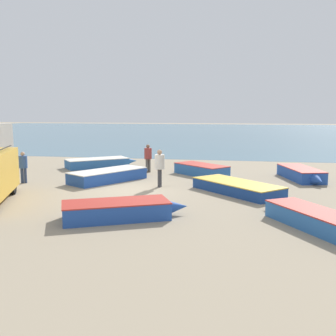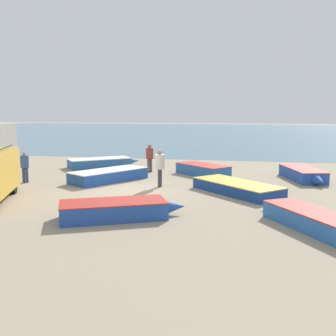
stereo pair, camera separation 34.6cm
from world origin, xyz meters
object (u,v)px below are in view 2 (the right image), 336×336
object	(u,v)px
fishing_rowboat_2	(102,163)
fisherman_0	(150,156)
fishing_rowboat_1	(235,187)
fishing_rowboat_5	(118,210)
fishing_rowboat_4	(315,221)
fishing_rowboat_6	(111,175)
fishing_rowboat_3	(303,174)
fisherman_1	(160,165)
fisherman_2	(25,164)
fishing_rowboat_0	(201,170)

from	to	relation	value
fishing_rowboat_2	fisherman_0	size ratio (longest dim) A/B	2.63
fishing_rowboat_1	fishing_rowboat_5	world-z (taller)	fishing_rowboat_5
fishing_rowboat_4	fishing_rowboat_6	distance (m)	11.56
fishing_rowboat_3	fishing_rowboat_2	bearing A→B (deg)	-116.37
fishing_rowboat_3	fisherman_0	distance (m)	8.83
fishing_rowboat_4	fisherman_1	bearing A→B (deg)	15.13
fishing_rowboat_5	fisherman_0	distance (m)	10.34
fishing_rowboat_3	fisherman_2	size ratio (longest dim) A/B	2.74
fishing_rowboat_2	fishing_rowboat_6	distance (m)	5.34
fishing_rowboat_0	fisherman_1	size ratio (longest dim) A/B	1.99
fishing_rowboat_1	fisherman_0	xyz separation A→B (m)	(-5.26, 5.05, 0.76)
fishing_rowboat_0	fisherman_0	xyz separation A→B (m)	(-3.16, 0.34, 0.70)
fishing_rowboat_4	fishing_rowboat_5	distance (m)	6.46
fishing_rowboat_6	fishing_rowboat_5	bearing A→B (deg)	-125.98
fisherman_1	fishing_rowboat_1	bearing A→B (deg)	-11.50
fishing_rowboat_1	fishing_rowboat_5	distance (m)	6.43
fisherman_0	fishing_rowboat_2	bearing A→B (deg)	24.25
fishing_rowboat_3	fisherman_2	distance (m)	14.69
fishing_rowboat_1	fisherman_0	size ratio (longest dim) A/B	2.67
fishing_rowboat_1	fisherman_1	xyz separation A→B (m)	(-3.65, 0.68, 0.84)
fishing_rowboat_0	fishing_rowboat_6	distance (m)	5.31
fishing_rowboat_6	fisherman_0	world-z (taller)	fisherman_0
fishing_rowboat_1	fisherman_1	distance (m)	3.81
fisherman_1	fishing_rowboat_3	bearing A→B (deg)	24.48
fishing_rowboat_1	fishing_rowboat_5	bearing A→B (deg)	98.36
fishing_rowboat_2	fisherman_2	size ratio (longest dim) A/B	2.74
fishing_rowboat_3	fishing_rowboat_5	xyz separation A→B (m)	(-7.31, -9.24, -0.01)
fishing_rowboat_4	fisherman_1	size ratio (longest dim) A/B	2.67
fisherman_0	fisherman_2	distance (m)	7.17
fishing_rowboat_2	fishing_rowboat_4	size ratio (longest dim) A/B	0.91
fishing_rowboat_6	fisherman_0	distance (m)	3.56
fishing_rowboat_4	fishing_rowboat_6	xyz separation A→B (m)	(-9.20, 7.01, 0.02)
fishing_rowboat_1	fishing_rowboat_2	distance (m)	11.10
fisherman_1	fishing_rowboat_0	bearing A→B (deg)	68.07
fishing_rowboat_0	fishing_rowboat_4	size ratio (longest dim) A/B	0.75
fishing_rowboat_2	fishing_rowboat_3	size ratio (longest dim) A/B	1.00
fishing_rowboat_1	fishing_rowboat_2	size ratio (longest dim) A/B	1.02
fishing_rowboat_4	fisherman_2	bearing A→B (deg)	35.47
fishing_rowboat_5	fishing_rowboat_4	bearing A→B (deg)	-25.74
fisherman_0	fishing_rowboat_6	bearing A→B (deg)	115.28
fishing_rowboat_0	fishing_rowboat_5	bearing A→B (deg)	121.43
fishing_rowboat_4	fishing_rowboat_3	bearing A→B (deg)	-36.95
fisherman_0	fisherman_1	xyz separation A→B (m)	(1.62, -4.36, 0.08)
fishing_rowboat_5	fisherman_2	xyz separation A→B (m)	(-6.91, 5.58, 0.66)
fishing_rowboat_2	fisherman_2	world-z (taller)	fisherman_2
fishing_rowboat_4	fisherman_2	distance (m)	14.52
fishing_rowboat_4	fisherman_1	world-z (taller)	fisherman_1
fishing_rowboat_4	fisherman_1	distance (m)	8.66
fishing_rowboat_2	fisherman_1	xyz separation A→B (m)	(5.29, -5.90, 0.80)
fishing_rowboat_0	fishing_rowboat_1	world-z (taller)	fishing_rowboat_0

